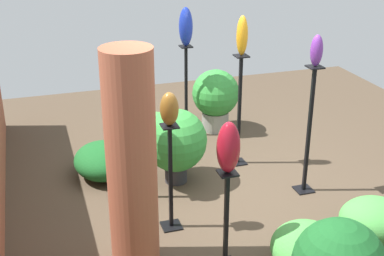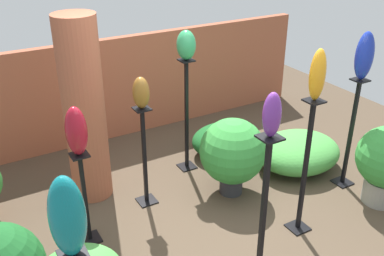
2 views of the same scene
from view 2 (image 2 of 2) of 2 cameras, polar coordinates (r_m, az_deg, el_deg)
ground_plane at (r=4.74m, az=3.69°, el=-11.99°), size 8.00×8.00×0.00m
brick_wall_back at (r=6.30m, az=-8.41°, el=5.23°), size 5.60×0.12×1.40m
brick_pillar at (r=4.82m, az=-13.52°, el=2.07°), size 0.44×0.44×2.03m
pedestal_bronze at (r=4.79m, az=-6.03°, el=-4.20°), size 0.20×0.20×1.13m
pedestal_ruby at (r=4.39m, az=-13.37°, el=-9.25°), size 0.20×0.20×0.96m
pedestal_cobalt at (r=5.35m, az=19.42°, el=-1.21°), size 0.20×0.20×1.30m
pedestal_amber at (r=4.43m, az=14.11°, el=-5.61°), size 0.20×0.20×1.41m
pedestal_jade at (r=5.35m, az=-0.69°, el=0.97°), size 0.20×0.20×1.40m
pedestal_violet at (r=3.63m, az=8.90°, el=-12.31°), size 0.20×0.20×1.48m
art_vase_bronze at (r=4.45m, az=-6.49°, el=4.47°), size 0.17×0.18×0.33m
art_vase_teal at (r=2.55m, az=-15.54°, el=-10.82°), size 0.20×0.21×0.51m
art_vase_ruby at (r=4.01m, az=-14.48°, el=-0.38°), size 0.19×0.20×0.46m
art_vase_cobalt at (r=5.01m, az=21.05°, el=8.55°), size 0.19×0.18×0.51m
art_vase_amber at (r=4.01m, az=15.65°, el=6.52°), size 0.15×0.13×0.47m
art_vase_jade at (r=5.03m, az=-0.75°, el=10.50°), size 0.21×0.23×0.33m
art_vase_violet at (r=3.13m, az=10.11°, el=1.65°), size 0.13×0.13×0.34m
potted_plant_near_pillar at (r=4.95m, az=5.16°, el=-3.09°), size 0.73×0.73×0.90m
foliage_bed_west at (r=5.87m, az=3.89°, el=-1.54°), size 0.83×0.70×0.39m
foliage_bed_center at (r=5.71m, az=13.31°, el=-2.96°), size 1.08×0.91×0.43m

